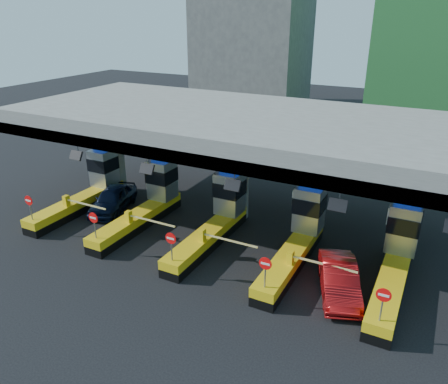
% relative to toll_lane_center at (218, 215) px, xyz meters
% --- Properties ---
extents(ground, '(120.00, 120.00, 0.00)m').
position_rel_toll_lane_center_xyz_m(ground, '(-0.00, -0.28, -1.40)').
color(ground, black).
rests_on(ground, ground).
extents(toll_canopy, '(28.00, 12.09, 7.00)m').
position_rel_toll_lane_center_xyz_m(toll_canopy, '(-0.00, 2.59, 4.74)').
color(toll_canopy, slate).
rests_on(toll_canopy, ground).
extents(toll_lane_far_left, '(4.43, 8.00, 4.16)m').
position_rel_toll_lane_center_xyz_m(toll_lane_far_left, '(-10.00, 0.00, 0.00)').
color(toll_lane_far_left, black).
rests_on(toll_lane_far_left, ground).
extents(toll_lane_left, '(4.43, 8.00, 4.16)m').
position_rel_toll_lane_center_xyz_m(toll_lane_left, '(-5.00, 0.00, 0.00)').
color(toll_lane_left, black).
rests_on(toll_lane_left, ground).
extents(toll_lane_center, '(4.43, 8.00, 4.16)m').
position_rel_toll_lane_center_xyz_m(toll_lane_center, '(0.00, 0.00, 0.00)').
color(toll_lane_center, black).
rests_on(toll_lane_center, ground).
extents(toll_lane_right, '(4.43, 8.00, 4.16)m').
position_rel_toll_lane_center_xyz_m(toll_lane_right, '(5.00, 0.00, 0.00)').
color(toll_lane_right, black).
rests_on(toll_lane_right, ground).
extents(toll_lane_far_right, '(4.43, 8.00, 4.16)m').
position_rel_toll_lane_center_xyz_m(toll_lane_far_right, '(10.00, 0.00, 0.00)').
color(toll_lane_far_right, black).
rests_on(toll_lane_far_right, ground).
extents(bg_building_concrete, '(14.00, 10.00, 18.00)m').
position_rel_toll_lane_center_xyz_m(bg_building_concrete, '(-14.00, 35.72, 7.60)').
color(bg_building_concrete, '#4C4C49').
rests_on(bg_building_concrete, ground).
extents(van, '(3.16, 5.11, 1.62)m').
position_rel_toll_lane_center_xyz_m(van, '(-8.10, 0.08, -0.59)').
color(van, black).
rests_on(van, ground).
extents(red_car, '(3.14, 4.94, 1.54)m').
position_rel_toll_lane_center_xyz_m(red_car, '(7.77, -2.36, -0.63)').
color(red_car, maroon).
rests_on(red_car, ground).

